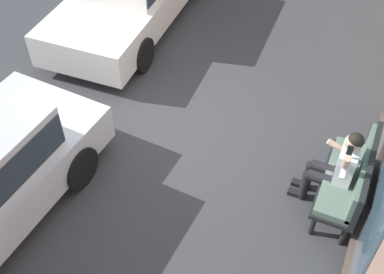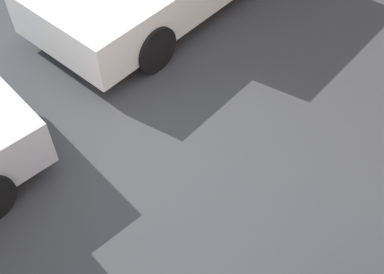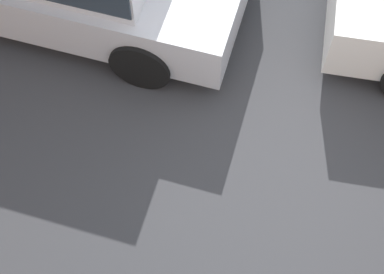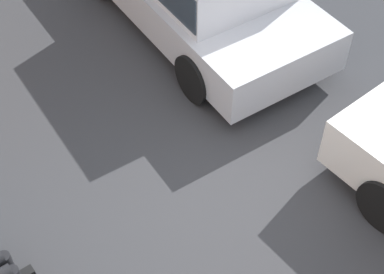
% 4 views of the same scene
% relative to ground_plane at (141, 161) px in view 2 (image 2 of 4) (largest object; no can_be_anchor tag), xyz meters
% --- Properties ---
extents(ground_plane, '(60.00, 60.00, 0.00)m').
position_rel_ground_plane_xyz_m(ground_plane, '(0.00, 0.00, 0.00)').
color(ground_plane, '#38383A').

